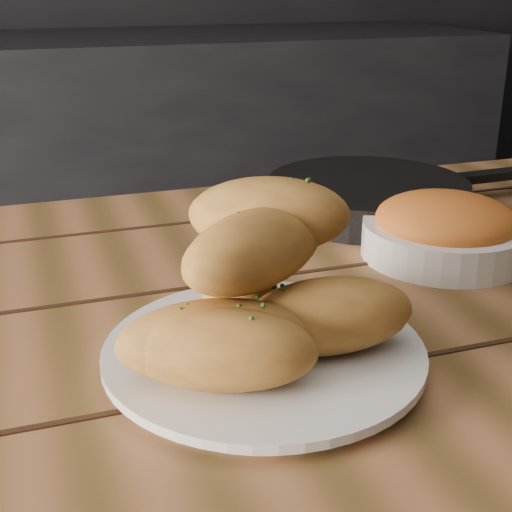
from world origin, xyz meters
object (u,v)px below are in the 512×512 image
Objects in this scene: bread_rolls at (254,293)px; skillet at (369,195)px; plate at (264,355)px; table at (275,410)px; bowl at (445,230)px.

skillet is at bearing 50.98° from bread_rolls.
bread_rolls is at bearing -150.39° from plate.
skillet is (0.23, 0.27, 0.12)m from table.
bowl is (0.24, 0.09, 0.13)m from table.
skillet is 0.17m from bowl.
plate is at bearing -117.44° from table.
bread_rolls is at bearing -149.21° from bowl.
plate is 1.06× the size of bread_rolls.
bowl reaches higher than plate.
plate is at bearing 29.61° from bread_rolls.
bread_rolls is (-0.05, -0.08, 0.17)m from table.
bread_rolls is 0.44m from skillet.
table is 0.19m from bread_rolls.
bowl is (0.01, -0.17, 0.01)m from skillet.
plate is at bearing -128.46° from skillet.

